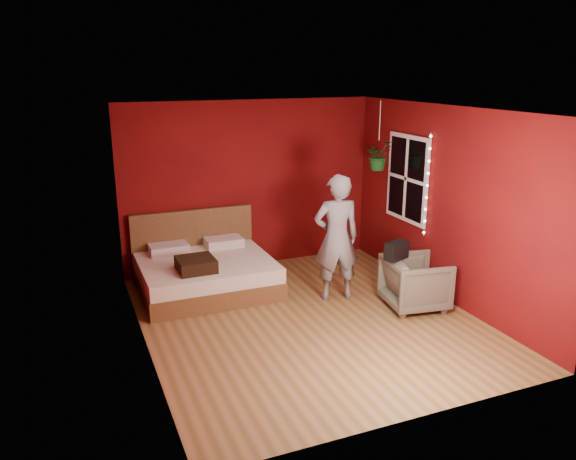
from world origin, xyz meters
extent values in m
plane|color=olive|center=(0.00, 0.00, 0.00)|extent=(4.50, 4.50, 0.00)
cube|color=maroon|center=(0.00, 2.26, 1.30)|extent=(4.00, 0.02, 2.60)
cube|color=maroon|center=(0.00, -2.26, 1.30)|extent=(4.00, 0.02, 2.60)
cube|color=maroon|center=(-2.01, 0.00, 1.30)|extent=(0.02, 4.50, 2.60)
cube|color=maroon|center=(2.01, 0.00, 1.30)|extent=(0.02, 4.50, 2.60)
cube|color=silver|center=(0.00, 0.00, 2.61)|extent=(4.00, 4.50, 0.02)
cube|color=white|center=(1.97, 0.90, 1.50)|extent=(0.04, 0.97, 1.27)
cube|color=black|center=(1.96, 0.90, 1.50)|extent=(0.02, 0.85, 1.15)
cube|color=white|center=(1.95, 0.90, 1.50)|extent=(0.03, 0.05, 1.15)
cube|color=white|center=(1.95, 0.90, 1.50)|extent=(0.03, 0.85, 0.05)
cylinder|color=silver|center=(1.94, 0.38, 1.50)|extent=(0.01, 0.01, 1.45)
sphere|color=#FFF2CC|center=(1.94, 0.38, 0.83)|extent=(0.04, 0.04, 0.04)
sphere|color=#FFF2CC|center=(1.94, 0.38, 0.99)|extent=(0.04, 0.04, 0.04)
sphere|color=#FFF2CC|center=(1.94, 0.38, 1.16)|extent=(0.04, 0.04, 0.04)
sphere|color=#FFF2CC|center=(1.94, 0.38, 1.33)|extent=(0.04, 0.04, 0.04)
sphere|color=#FFF2CC|center=(1.94, 0.38, 1.50)|extent=(0.04, 0.04, 0.04)
sphere|color=#FFF2CC|center=(1.94, 0.38, 1.67)|extent=(0.04, 0.04, 0.04)
sphere|color=#FFF2CC|center=(1.94, 0.38, 1.84)|extent=(0.04, 0.04, 0.04)
sphere|color=#FFF2CC|center=(1.94, 0.38, 2.01)|extent=(0.04, 0.04, 0.04)
sphere|color=#FFF2CC|center=(1.94, 0.38, 2.17)|extent=(0.04, 0.04, 0.04)
cube|color=brown|center=(-0.95, 1.42, 0.13)|extent=(1.84, 1.57, 0.26)
cube|color=white|center=(-0.95, 1.42, 0.36)|extent=(1.81, 1.54, 0.20)
cube|color=brown|center=(-0.95, 2.16, 0.51)|extent=(1.84, 0.07, 1.01)
cube|color=silver|center=(-1.36, 1.94, 0.53)|extent=(0.55, 0.35, 0.13)
cube|color=silver|center=(-0.54, 1.94, 0.53)|extent=(0.55, 0.35, 0.13)
imported|color=gray|center=(0.62, 0.50, 0.87)|extent=(0.69, 0.51, 1.73)
imported|color=#5F5C4B|center=(1.45, -0.19, 0.35)|extent=(0.86, 0.85, 0.69)
cube|color=black|center=(1.17, -0.12, 0.81)|extent=(0.36, 0.26, 0.23)
cube|color=black|center=(-1.17, 1.06, 0.55)|extent=(0.49, 0.49, 0.17)
cylinder|color=silver|center=(1.65, 1.20, 2.32)|extent=(0.01, 0.01, 0.56)
imported|color=#18541C|center=(1.65, 1.20, 1.82)|extent=(0.45, 0.41, 0.44)
camera|label=1|loc=(-2.71, -5.89, 3.08)|focal=35.00mm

